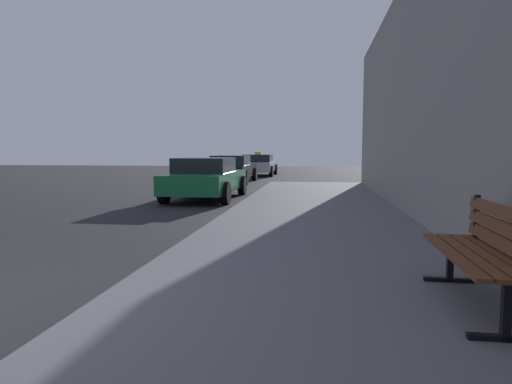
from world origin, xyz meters
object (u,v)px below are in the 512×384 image
object	(u,v)px
bench	(486,247)
car_green	(206,178)
car_black	(232,169)
car_silver	(258,165)

from	to	relation	value
bench	car_green	bearing A→B (deg)	118.45
bench	car_black	world-z (taller)	car_black
car_green	car_black	bearing A→B (deg)	94.75
bench	car_silver	size ratio (longest dim) A/B	0.39
car_green	bench	bearing A→B (deg)	-62.90
car_black	car_silver	world-z (taller)	car_silver
car_black	car_silver	size ratio (longest dim) A/B	1.02
bench	car_silver	distance (m)	23.25
bench	car_green	xyz separation A→B (m)	(-4.80, 9.38, -0.02)
bench	car_silver	xyz separation A→B (m)	(-4.93, 22.73, -0.01)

